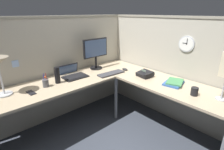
# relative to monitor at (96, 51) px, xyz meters

# --- Properties ---
(ground_plane) EXTENTS (6.80, 6.80, 0.00)m
(ground_plane) POSITION_rel_monitor_xyz_m (-0.15, -0.64, -1.02)
(ground_plane) COLOR #383D47
(cubicle_wall_back) EXTENTS (2.57, 0.12, 1.58)m
(cubicle_wall_back) POSITION_rel_monitor_xyz_m (-0.52, 0.23, -0.23)
(cubicle_wall_back) COLOR #A8A393
(cubicle_wall_back) RESTS_ON ground
(cubicle_wall_right) EXTENTS (0.12, 2.37, 1.58)m
(cubicle_wall_right) POSITION_rel_monitor_xyz_m (0.72, -0.90, -0.23)
(cubicle_wall_right) COLOR #A8A393
(cubicle_wall_right) RESTS_ON ground
(desk) EXTENTS (2.35, 2.15, 0.73)m
(desk) POSITION_rel_monitor_xyz_m (-0.30, -0.69, -0.39)
(desk) COLOR tan
(desk) RESTS_ON ground
(monitor) EXTENTS (0.46, 0.20, 0.50)m
(monitor) POSITION_rel_monitor_xyz_m (0.00, 0.00, 0.00)
(monitor) COLOR black
(monitor) RESTS_ON desk
(laptop) EXTENTS (0.35, 0.39, 0.22)m
(laptop) POSITION_rel_monitor_xyz_m (-0.48, -0.03, -0.27)
(laptop) COLOR black
(laptop) RESTS_ON desk
(keyboard) EXTENTS (0.44, 0.17, 0.02)m
(keyboard) POSITION_rel_monitor_xyz_m (-0.00, -0.38, -0.28)
(keyboard) COLOR #38383D
(keyboard) RESTS_ON desk
(computer_mouse) EXTENTS (0.06, 0.10, 0.03)m
(computer_mouse) POSITION_rel_monitor_xyz_m (0.29, -0.39, -0.28)
(computer_mouse) COLOR #232326
(computer_mouse) RESTS_ON desk
(pen_cup) EXTENTS (0.08, 0.08, 0.18)m
(pen_cup) POSITION_rel_monitor_xyz_m (-0.93, -0.17, -0.24)
(pen_cup) COLOR #4C4C51
(pen_cup) RESTS_ON desk
(cell_phone) EXTENTS (0.08, 0.15, 0.01)m
(cell_phone) POSITION_rel_monitor_xyz_m (-1.14, -0.23, -0.29)
(cell_phone) COLOR black
(cell_phone) RESTS_ON desk
(thermos_flask) EXTENTS (0.07, 0.07, 0.22)m
(thermos_flask) POSITION_rel_monitor_xyz_m (-0.76, -0.15, -0.18)
(thermos_flask) COLOR black
(thermos_flask) RESTS_ON desk
(office_phone) EXTENTS (0.21, 0.23, 0.11)m
(office_phone) POSITION_rel_monitor_xyz_m (0.30, -0.79, -0.26)
(office_phone) COLOR black
(office_phone) RESTS_ON desk
(book_stack) EXTENTS (0.33, 0.27, 0.04)m
(book_stack) POSITION_rel_monitor_xyz_m (0.36, -1.22, -0.27)
(book_stack) COLOR #335999
(book_stack) RESTS_ON desk
(coffee_mug) EXTENTS (0.08, 0.08, 0.10)m
(coffee_mug) POSITION_rel_monitor_xyz_m (0.23, -1.54, -0.25)
(coffee_mug) COLOR black
(coffee_mug) RESTS_ON desk
(wall_clock) EXTENTS (0.04, 0.22, 0.22)m
(wall_clock) POSITION_rel_monitor_xyz_m (0.67, -1.17, 0.19)
(wall_clock) COLOR #B7BABF
(pinned_note_leftmost) EXTENTS (0.08, 0.00, 0.09)m
(pinned_note_leftmost) POSITION_rel_monitor_xyz_m (-1.15, 0.18, -0.02)
(pinned_note_leftmost) COLOR #99B7E5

